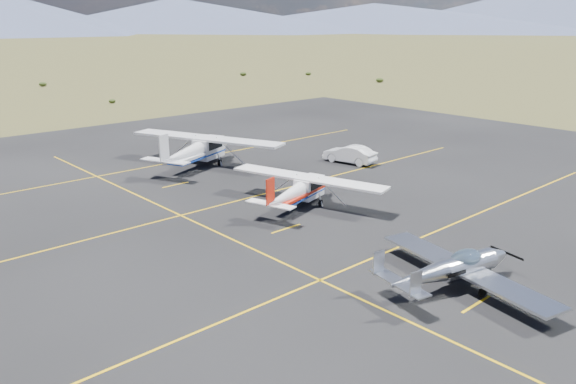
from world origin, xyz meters
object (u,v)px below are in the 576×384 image
aircraft_low_wing (454,268)px  sedan (350,154)px  aircraft_cessna (299,189)px  aircraft_plain (197,149)px

aircraft_low_wing → sedan: (12.56, 16.92, -0.21)m
sedan → aircraft_cessna: bearing=15.9°
aircraft_cessna → aircraft_plain: 11.85m
aircraft_cessna → aircraft_plain: bearing=69.7°
aircraft_low_wing → aircraft_cessna: aircraft_cessna is taller
aircraft_low_wing → aircraft_cessna: size_ratio=0.88×
aircraft_cessna → aircraft_plain: aircraft_plain is taller
aircraft_low_wing → sedan: bearing=65.4°
aircraft_plain → sedan: 11.49m
aircraft_cessna → aircraft_low_wing: bearing=-118.0°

